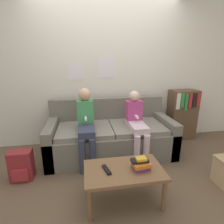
# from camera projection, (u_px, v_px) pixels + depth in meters

# --- Properties ---
(ground_plane) EXTENTS (10.00, 10.00, 0.00)m
(ground_plane) POSITION_uv_depth(u_px,v_px,m) (117.00, 172.00, 2.44)
(ground_plane) COLOR brown
(wall_back) EXTENTS (8.00, 0.06, 2.60)m
(wall_back) POSITION_uv_depth(u_px,v_px,m) (106.00, 72.00, 3.11)
(wall_back) COLOR silver
(wall_back) RESTS_ON ground_plane
(couch) EXTENTS (1.98, 0.89, 0.87)m
(couch) POSITION_uv_depth(u_px,v_px,m) (111.00, 136.00, 2.89)
(couch) COLOR #6B665B
(couch) RESTS_ON ground_plane
(coffee_table) EXTENTS (0.83, 0.49, 0.40)m
(coffee_table) POSITION_uv_depth(u_px,v_px,m) (124.00, 173.00, 1.85)
(coffee_table) COLOR brown
(coffee_table) RESTS_ON ground_plane
(person_left) EXTENTS (0.24, 0.60, 1.11)m
(person_left) POSITION_uv_depth(u_px,v_px,m) (86.00, 122.00, 2.53)
(person_left) COLOR #33384C
(person_left) RESTS_ON ground_plane
(person_right) EXTENTS (0.24, 0.60, 1.04)m
(person_right) POSITION_uv_depth(u_px,v_px,m) (136.00, 122.00, 2.65)
(person_right) COLOR silver
(person_right) RESTS_ON ground_plane
(tv_remote) EXTENTS (0.08, 0.17, 0.02)m
(tv_remote) POSITION_uv_depth(u_px,v_px,m) (107.00, 170.00, 1.81)
(tv_remote) COLOR black
(tv_remote) RESTS_ON coffee_table
(book_stack) EXTENTS (0.20, 0.18, 0.13)m
(book_stack) POSITION_uv_depth(u_px,v_px,m) (141.00, 164.00, 1.83)
(book_stack) COLOR #7A3389
(book_stack) RESTS_ON coffee_table
(bookshelf) EXTENTS (0.51, 0.31, 0.96)m
(bookshelf) POSITION_uv_depth(u_px,v_px,m) (182.00, 115.00, 3.39)
(bookshelf) COLOR brown
(bookshelf) RESTS_ON ground_plane
(backpack) EXTENTS (0.28, 0.20, 0.40)m
(backpack) POSITION_uv_depth(u_px,v_px,m) (21.00, 166.00, 2.24)
(backpack) COLOR maroon
(backpack) RESTS_ON ground_plane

